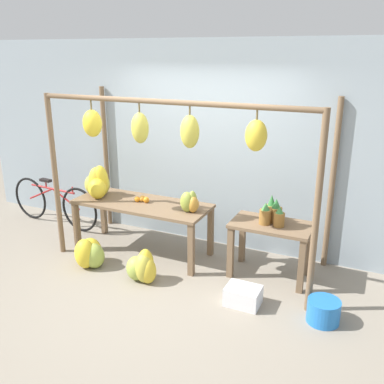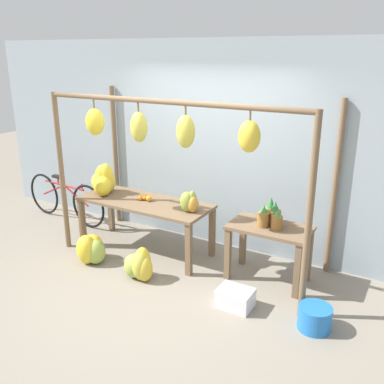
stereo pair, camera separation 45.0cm
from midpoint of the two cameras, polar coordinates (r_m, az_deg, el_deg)
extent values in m
plane|color=gray|center=(5.14, -7.22, -12.72)|extent=(20.00, 20.00, 0.00)
cube|color=#99A8B2|center=(5.87, 0.08, 6.16)|extent=(8.00, 0.08, 2.80)
cylinder|color=brown|center=(5.92, -19.86, 1.90)|extent=(0.07, 0.07, 2.14)
cylinder|color=brown|center=(4.36, 13.44, -3.23)|extent=(0.07, 0.07, 2.14)
cylinder|color=brown|center=(6.73, -13.29, 4.38)|extent=(0.07, 0.07, 2.14)
cylinder|color=brown|center=(5.40, 15.92, 0.77)|extent=(0.07, 0.07, 2.14)
cylinder|color=brown|center=(4.70, -6.23, 11.84)|extent=(3.33, 0.06, 0.06)
cylinder|color=brown|center=(5.30, -15.75, 11.09)|extent=(0.02, 0.02, 0.11)
ellipsoid|color=yellow|center=(5.33, -15.55, 8.79)|extent=(0.24, 0.21, 0.32)
cylinder|color=brown|center=(4.90, -9.73, 10.99)|extent=(0.02, 0.02, 0.10)
ellipsoid|color=gold|center=(4.93, -9.59, 8.39)|extent=(0.20, 0.18, 0.35)
cylinder|color=brown|center=(4.58, -3.17, 10.78)|extent=(0.02, 0.02, 0.09)
ellipsoid|color=gold|center=(4.61, -3.12, 8.01)|extent=(0.21, 0.19, 0.36)
cylinder|color=brown|center=(4.28, 5.67, 10.19)|extent=(0.02, 0.02, 0.09)
ellipsoid|color=gold|center=(4.32, 5.58, 7.47)|extent=(0.22, 0.20, 0.32)
cube|color=brown|center=(5.74, -8.96, -1.61)|extent=(1.84, 0.71, 0.04)
cube|color=brown|center=(6.16, -17.16, -4.43)|extent=(0.07, 0.07, 0.68)
cube|color=brown|center=(5.23, -2.60, -7.77)|extent=(0.07, 0.07, 0.68)
cube|color=brown|center=(6.59, -13.65, -2.61)|extent=(0.07, 0.07, 0.68)
cube|color=brown|center=(5.73, 0.24, -5.32)|extent=(0.07, 0.07, 0.68)
cube|color=brown|center=(5.12, 8.09, -4.43)|extent=(0.95, 0.55, 0.04)
cube|color=brown|center=(5.20, 2.67, -8.10)|extent=(0.07, 0.07, 0.65)
cube|color=brown|center=(4.98, 11.86, -9.77)|extent=(0.07, 0.07, 0.65)
cube|color=brown|center=(5.58, 4.44, -6.21)|extent=(0.07, 0.07, 0.65)
cube|color=brown|center=(5.37, 13.00, -7.66)|extent=(0.07, 0.07, 0.65)
ellipsoid|color=yellow|center=(6.04, -14.21, 1.41)|extent=(0.28, 0.26, 0.43)
ellipsoid|color=gold|center=(6.12, -14.04, 0.99)|extent=(0.33, 0.34, 0.30)
ellipsoid|color=gold|center=(6.16, -15.11, 0.93)|extent=(0.33, 0.32, 0.28)
ellipsoid|color=gold|center=(6.06, -14.65, 1.32)|extent=(0.29, 0.28, 0.41)
ellipsoid|color=yellow|center=(5.97, -14.64, 0.41)|extent=(0.35, 0.34, 0.28)
sphere|color=orange|center=(5.76, -9.56, -0.98)|extent=(0.07, 0.07, 0.07)
sphere|color=orange|center=(5.76, -8.93, -0.95)|extent=(0.08, 0.08, 0.08)
sphere|color=orange|center=(5.71, -8.37, -1.08)|extent=(0.08, 0.08, 0.08)
sphere|color=orange|center=(5.79, -8.83, -0.85)|extent=(0.07, 0.07, 0.07)
cylinder|color=olive|center=(5.13, 8.63, -3.09)|extent=(0.15, 0.15, 0.18)
cone|color=#337538|center=(5.08, 8.71, -1.54)|extent=(0.10, 0.10, 0.11)
cylinder|color=olive|center=(5.06, 7.23, -3.35)|extent=(0.14, 0.14, 0.18)
cone|color=#428442|center=(5.02, 7.29, -1.93)|extent=(0.10, 0.10, 0.09)
cylinder|color=#B27F38|center=(5.21, 8.07, -2.74)|extent=(0.14, 0.14, 0.18)
cone|color=#337538|center=(5.16, 8.15, -1.12)|extent=(0.10, 0.10, 0.13)
cylinder|color=olive|center=(5.02, 9.03, -3.71)|extent=(0.13, 0.13, 0.16)
cone|color=#428442|center=(4.97, 9.10, -2.40)|extent=(0.09, 0.09, 0.08)
ellipsoid|color=#9EB247|center=(5.66, -15.18, -8.25)|extent=(0.28, 0.25, 0.33)
ellipsoid|color=yellow|center=(5.79, -15.56, -7.59)|extent=(0.31, 0.29, 0.34)
ellipsoid|color=yellow|center=(5.68, -16.33, -7.94)|extent=(0.36, 0.35, 0.39)
ellipsoid|color=gold|center=(5.19, -8.47, -10.38)|extent=(0.27, 0.26, 0.33)
ellipsoid|color=yellow|center=(5.22, -8.71, -9.66)|extent=(0.28, 0.29, 0.41)
ellipsoid|color=#9EB247|center=(5.29, -9.88, -10.03)|extent=(0.36, 0.35, 0.30)
ellipsoid|color=gold|center=(5.21, -8.91, -9.96)|extent=(0.31, 0.33, 0.38)
cube|color=silver|center=(4.79, 4.08, -13.70)|extent=(0.37, 0.28, 0.21)
cylinder|color=blue|center=(4.64, 14.41, -15.19)|extent=(0.33, 0.33, 0.24)
torus|color=black|center=(7.53, -22.35, -0.80)|extent=(0.69, 0.09, 0.69)
torus|color=black|center=(6.75, -16.65, -2.30)|extent=(0.69, 0.09, 0.69)
cylinder|color=maroon|center=(7.06, -19.87, 0.37)|extent=(0.91, 0.11, 0.03)
cylinder|color=maroon|center=(7.29, -21.15, -0.23)|extent=(0.55, 0.07, 0.27)
cylinder|color=maroon|center=(6.90, -18.29, -0.94)|extent=(0.55, 0.07, 0.27)
cylinder|color=maroon|center=(7.14, -20.62, 0.92)|extent=(0.02, 0.02, 0.10)
cube|color=black|center=(7.12, -20.68, 1.45)|extent=(0.21, 0.10, 0.04)
cylinder|color=maroon|center=(6.73, -17.51, 0.23)|extent=(0.02, 0.02, 0.10)
ellipsoid|color=#93A33D|center=(5.31, -2.40, -1.28)|extent=(0.13, 0.15, 0.27)
ellipsoid|color=gold|center=(5.32, -2.43, -1.65)|extent=(0.21, 0.19, 0.20)
ellipsoid|color=gold|center=(5.29, -2.30, -1.68)|extent=(0.16, 0.18, 0.22)
ellipsoid|color=#93A33D|center=(5.31, -3.09, -1.37)|extent=(0.18, 0.15, 0.26)
camera|label=1|loc=(0.23, -92.43, -0.81)|focal=40.00mm
camera|label=2|loc=(0.23, 87.57, 0.81)|focal=40.00mm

